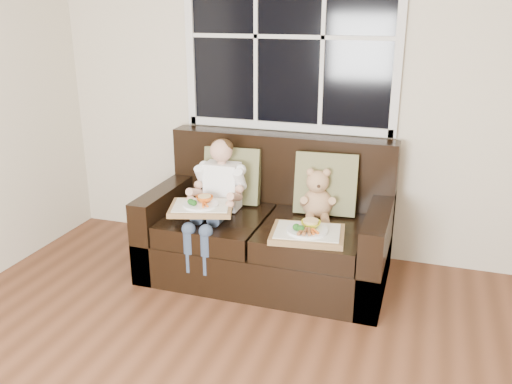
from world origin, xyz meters
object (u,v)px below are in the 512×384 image
(tray_left, at_px, (201,206))
(tray_right, at_px, (307,233))
(loveseat, at_px, (269,232))
(child, at_px, (217,190))
(teddy_bear, at_px, (317,197))

(tray_left, relative_size, tray_right, 0.97)
(loveseat, relative_size, child, 2.10)
(loveseat, bearing_deg, tray_left, -140.35)
(loveseat, height_order, tray_left, loveseat)
(loveseat, height_order, teddy_bear, loveseat)
(child, height_order, teddy_bear, child)
(loveseat, height_order, tray_right, loveseat)
(child, xyz_separation_m, tray_left, (-0.04, -0.20, -0.06))
(loveseat, height_order, child, child)
(child, bearing_deg, loveseat, 18.42)
(loveseat, relative_size, teddy_bear, 4.58)
(loveseat, xyz_separation_m, tray_right, (0.35, -0.32, 0.17))
(child, distance_m, tray_right, 0.75)
(child, xyz_separation_m, tray_right, (0.70, -0.20, -0.15))
(tray_right, bearing_deg, teddy_bear, 85.44)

